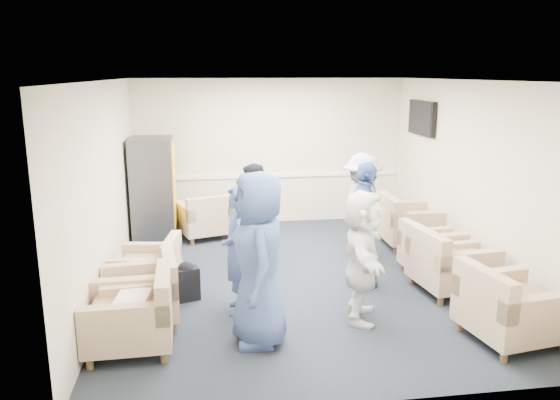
{
  "coord_description": "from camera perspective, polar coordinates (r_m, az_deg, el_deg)",
  "views": [
    {
      "loc": [
        -1.27,
        -7.06,
        2.8
      ],
      "look_at": [
        -0.22,
        0.2,
        1.08
      ],
      "focal_mm": 35.0,
      "sensor_mm": 36.0,
      "label": 1
    }
  ],
  "objects": [
    {
      "name": "floor",
      "position": [
        7.7,
        1.85,
        -8.14
      ],
      "size": [
        6.0,
        6.0,
        0.0
      ],
      "primitive_type": "plane",
      "color": "black",
      "rests_on": "ground"
    },
    {
      "name": "ceiling",
      "position": [
        7.17,
        2.01,
        12.39
      ],
      "size": [
        6.0,
        6.0,
        0.0
      ],
      "primitive_type": "plane",
      "rotation": [
        3.14,
        0.0,
        0.0
      ],
      "color": "white",
      "rests_on": "back_wall"
    },
    {
      "name": "back_wall",
      "position": [
        10.24,
        -1.04,
        5.05
      ],
      "size": [
        5.0,
        0.02,
        2.7
      ],
      "primitive_type": "cube",
      "color": "beige",
      "rests_on": "floor"
    },
    {
      "name": "front_wall",
      "position": [
        4.49,
        8.72,
        -5.79
      ],
      "size": [
        5.0,
        0.02,
        2.7
      ],
      "primitive_type": "cube",
      "color": "beige",
      "rests_on": "floor"
    },
    {
      "name": "left_wall",
      "position": [
        7.31,
        -17.75,
        1.11
      ],
      "size": [
        0.02,
        6.0,
        2.7
      ],
      "primitive_type": "cube",
      "color": "beige",
      "rests_on": "floor"
    },
    {
      "name": "right_wall",
      "position": [
        8.13,
        19.56,
        2.16
      ],
      "size": [
        0.02,
        6.0,
        2.7
      ],
      "primitive_type": "cube",
      "color": "beige",
      "rests_on": "floor"
    },
    {
      "name": "chair_rail",
      "position": [
        10.29,
        -1.02,
        2.55
      ],
      "size": [
        4.98,
        0.04,
        0.06
      ],
      "primitive_type": "cube",
      "color": "white",
      "rests_on": "back_wall"
    },
    {
      "name": "tv",
      "position": [
        9.63,
        14.58,
        8.29
      ],
      "size": [
        0.1,
        1.0,
        0.58
      ],
      "color": "black",
      "rests_on": "right_wall"
    },
    {
      "name": "armchair_left_near",
      "position": [
        5.93,
        -14.91,
        -11.72
      ],
      "size": [
        0.89,
        0.89,
        0.69
      ],
      "rotation": [
        0.0,
        0.0,
        -1.54
      ],
      "color": "tan",
      "rests_on": "floor"
    },
    {
      "name": "armchair_left_mid",
      "position": [
        6.49,
        -13.9,
        -9.6
      ],
      "size": [
        0.91,
        0.91,
        0.66
      ],
      "rotation": [
        0.0,
        0.0,
        -1.45
      ],
      "color": "tan",
      "rests_on": "floor"
    },
    {
      "name": "armchair_left_far",
      "position": [
        7.29,
        -13.32,
        -7.14
      ],
      "size": [
        0.89,
        0.89,
        0.63
      ],
      "rotation": [
        0.0,
        0.0,
        -1.72
      ],
      "color": "tan",
      "rests_on": "floor"
    },
    {
      "name": "armchair_right_near",
      "position": [
        6.34,
        22.63,
        -10.56
      ],
      "size": [
        1.03,
        1.03,
        0.72
      ],
      "rotation": [
        0.0,
        0.0,
        1.73
      ],
      "color": "tan",
      "rests_on": "floor"
    },
    {
      "name": "armchair_right_midnear",
      "position": [
        7.45,
        17.13,
        -6.55
      ],
      "size": [
        0.99,
        0.99,
        0.72
      ],
      "rotation": [
        0.0,
        0.0,
        1.68
      ],
      "color": "tan",
      "rests_on": "floor"
    },
    {
      "name": "armchair_right_midfar",
      "position": [
        7.94,
        15.67,
        -5.48
      ],
      "size": [
        0.88,
        0.88,
        0.65
      ],
      "rotation": [
        0.0,
        0.0,
        1.66
      ],
      "color": "tan",
      "rests_on": "floor"
    },
    {
      "name": "armchair_right_far",
      "position": [
        9.21,
        13.08,
        -2.52
      ],
      "size": [
        0.9,
        0.9,
        0.72
      ],
      "rotation": [
        0.0,
        0.0,
        1.57
      ],
      "color": "tan",
      "rests_on": "floor"
    },
    {
      "name": "armchair_corner",
      "position": [
        9.5,
        -7.77,
        -1.99
      ],
      "size": [
        1.04,
        1.04,
        0.66
      ],
      "rotation": [
        0.0,
        0.0,
        3.45
      ],
      "color": "tan",
      "rests_on": "floor"
    },
    {
      "name": "vending_machine",
      "position": [
        9.43,
        -13.07,
        1.08
      ],
      "size": [
        0.71,
        0.83,
        1.75
      ],
      "color": "#4C4D54",
      "rests_on": "floor"
    },
    {
      "name": "backpack",
      "position": [
        7.02,
        -9.73,
        -8.24
      ],
      "size": [
        0.34,
        0.29,
        0.5
      ],
      "rotation": [
        0.0,
        0.0,
        0.31
      ],
      "color": "black",
      "rests_on": "floor"
    },
    {
      "name": "pillow",
      "position": [
        5.86,
        -15.12,
        -10.18
      ],
      "size": [
        0.36,
        0.46,
        0.12
      ],
      "primitive_type": "cube",
      "rotation": [
        0.0,
        0.0,
        -1.68
      ],
      "color": "white",
      "rests_on": "armchair_left_near"
    },
    {
      "name": "person_front_left",
      "position": [
        5.66,
        -2.21,
        -6.2
      ],
      "size": [
        0.6,
        0.91,
        1.84
      ],
      "primitive_type": "imported",
      "rotation": [
        0.0,
        0.0,
        -1.56
      ],
      "color": "#3D5594",
      "rests_on": "floor"
    },
    {
      "name": "person_mid_left",
      "position": [
        6.44,
        -4.5,
        -5.2
      ],
      "size": [
        0.37,
        0.57,
        1.54
      ],
      "primitive_type": "imported",
      "rotation": [
        0.0,
        0.0,
        -1.56
      ],
      "color": "#3D5594",
      "rests_on": "floor"
    },
    {
      "name": "person_back_left",
      "position": [
        8.09,
        -2.64,
        -1.5
      ],
      "size": [
        0.86,
        0.92,
        1.5
      ],
      "primitive_type": "imported",
      "rotation": [
        0.0,
        0.0,
        -1.03
      ],
      "color": "black",
      "rests_on": "floor"
    },
    {
      "name": "person_back_right",
      "position": [
        8.32,
        8.54,
        -0.74
      ],
      "size": [
        0.66,
        1.09,
        1.64
      ],
      "primitive_type": "imported",
      "rotation": [
        0.0,
        0.0,
        1.52
      ],
      "color": "silver",
      "rests_on": "floor"
    },
    {
      "name": "person_mid_right",
      "position": [
        7.3,
        8.81,
        -2.55
      ],
      "size": [
        0.66,
        1.06,
        1.68
      ],
      "primitive_type": "imported",
      "rotation": [
        0.0,
        0.0,
        1.3
      ],
      "color": "#3D5594",
      "rests_on": "floor"
    },
    {
      "name": "person_front_right",
      "position": [
        6.3,
        8.62,
        -5.79
      ],
      "size": [
        0.84,
        1.49,
        1.54
      ],
      "primitive_type": "imported",
      "rotation": [
        0.0,
        0.0,
        1.28
      ],
      "color": "white",
      "rests_on": "floor"
    }
  ]
}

